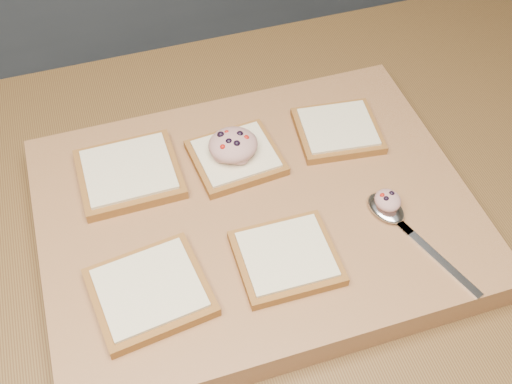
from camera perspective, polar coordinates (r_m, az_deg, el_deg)
island_counter at (r=1.26m, az=0.28°, el=-14.57°), size 2.00×0.80×0.90m
cutting_board at (r=0.85m, az=-0.00°, el=-2.13°), size 0.55×0.42×0.04m
bread_far_left at (r=0.87m, az=-11.21°, el=1.65°), size 0.13×0.12×0.02m
bread_far_center at (r=0.88m, az=-1.80°, el=3.13°), size 0.12×0.11×0.02m
bread_far_right at (r=0.92m, az=7.28°, el=5.49°), size 0.13×0.12×0.02m
bread_near_left at (r=0.76m, az=-9.42°, el=-8.71°), size 0.14×0.13×0.02m
bread_near_center at (r=0.77m, az=2.72°, el=-5.82°), size 0.12×0.11×0.02m
tuna_salad_dollop at (r=0.86m, az=-2.06°, el=4.24°), size 0.07×0.06×0.03m
spoon at (r=0.83m, az=12.10°, el=-2.02°), size 0.08×0.18×0.01m
spoon_salad at (r=0.82m, az=11.63°, el=-0.71°), size 0.03×0.04×0.02m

